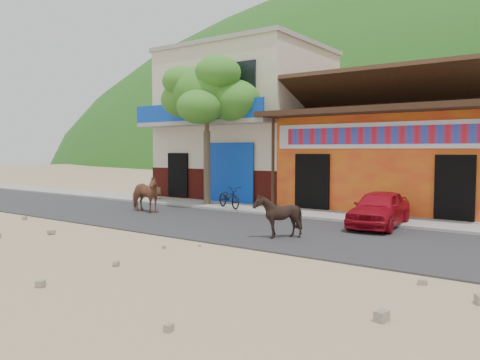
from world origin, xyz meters
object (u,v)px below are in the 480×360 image
object	(u,v)px
cafe_chair_right	(140,189)
tree	(207,131)
scooter	(229,197)
cow_dark	(278,216)
red_car	(379,208)
cafe_chair_left	(155,188)
cow_tan	(144,194)

from	to	relation	value
cafe_chair_right	tree	bearing A→B (deg)	0.88
scooter	tree	bearing A→B (deg)	97.01
cow_dark	scooter	distance (m)	5.89
tree	red_car	world-z (taller)	tree
cow_dark	cafe_chair_right	distance (m)	11.15
scooter	cafe_chair_left	world-z (taller)	cafe_chair_left
tree	cow_dark	size ratio (longest dim) A/B	5.20
red_car	cafe_chair_right	distance (m)	11.82
scooter	cafe_chair_right	distance (m)	5.77
scooter	cafe_chair_right	bearing A→B (deg)	108.89
tree	scooter	distance (m)	3.03
cow_tan	cow_dark	xyz separation A→B (m)	(6.70, -1.50, -0.10)
scooter	red_car	bearing A→B (deg)	-69.38
cow_tan	scooter	xyz separation A→B (m)	(2.22, 2.32, -0.18)
red_car	cafe_chair_right	size ratio (longest dim) A/B	3.89
scooter	cafe_chair_left	xyz separation A→B (m)	(-4.81, 0.71, 0.07)
cafe_chair_left	cafe_chair_right	bearing A→B (deg)	-155.73
cow_dark	cafe_chair_right	world-z (taller)	cow_dark
tree	cafe_chair_right	xyz separation A→B (m)	(-4.22, 0.15, -2.58)
cow_tan	cafe_chair_right	bearing A→B (deg)	51.04
red_car	cafe_chair_right	bearing A→B (deg)	170.48
cow_tan	scooter	world-z (taller)	cow_tan
cow_tan	cow_dark	bearing A→B (deg)	-101.41
cow_dark	red_car	xyz separation A→B (m)	(1.55, 3.32, -0.02)
tree	cow_dark	distance (m)	7.80
red_car	cafe_chair_left	xyz separation A→B (m)	(-10.84, 1.21, 0.01)
cow_tan	red_car	world-z (taller)	cow_tan
tree	red_car	bearing A→B (deg)	-7.56
cow_tan	tree	bearing A→B (deg)	-12.93
cow_tan	cafe_chair_left	distance (m)	3.99
cow_dark	cafe_chair_left	size ratio (longest dim) A/B	1.19
tree	scooter	size ratio (longest dim) A/B	3.78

